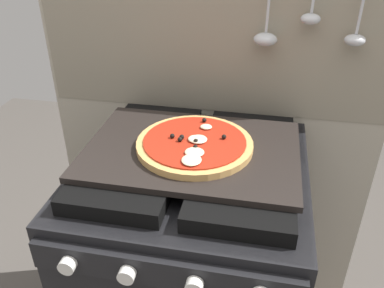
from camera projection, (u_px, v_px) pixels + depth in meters
kitchen_backsplash at (212, 130)px, 1.37m from camera, size 1.10×0.09×1.55m
stove at (192, 274)px, 1.26m from camera, size 0.60×0.64×0.90m
baking_tray at (192, 150)px, 1.03m from camera, size 0.54×0.38×0.02m
pizza_left at (195, 143)px, 1.02m from camera, size 0.30×0.30×0.03m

